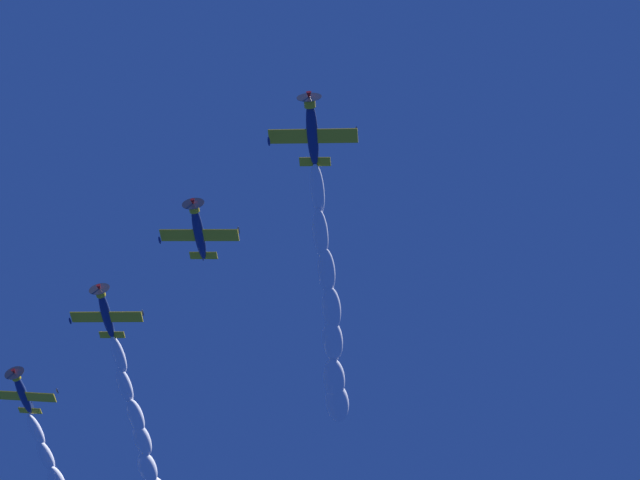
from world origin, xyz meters
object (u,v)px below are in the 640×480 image
at_px(airplane_right_wingman, 106,313).
at_px(airplane_left_wingman, 199,231).
at_px(airplane_lead, 312,131).
at_px(airplane_slot_tail, 22,393).

bearing_deg(airplane_right_wingman, airplane_left_wingman, 163.03).
xyz_separation_m(airplane_left_wingman, airplane_right_wingman, (16.31, -4.98, 0.70)).
bearing_deg(airplane_left_wingman, airplane_lead, 162.10).
distance_m(airplane_lead, airplane_right_wingman, 34.82).
xyz_separation_m(airplane_right_wingman, airplane_slot_tail, (17.03, -5.39, -0.42)).
bearing_deg(airplane_slot_tail, airplane_lead, 162.52).
height_order(airplane_lead, airplane_right_wingman, airplane_right_wingman).
xyz_separation_m(airplane_lead, airplane_right_wingman, (33.13, -10.41, 2.46)).
distance_m(airplane_right_wingman, airplane_slot_tail, 17.87).
distance_m(airplane_lead, airplane_slot_tail, 52.63).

